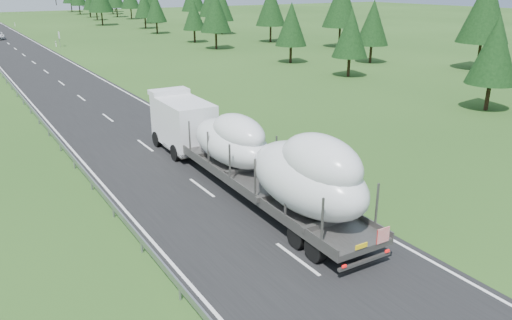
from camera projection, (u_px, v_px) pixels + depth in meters
ground at (297, 259)px, 20.85m from camera, size 400.00×400.00×0.00m
road_surface at (2, 39)px, 100.57m from camera, size 10.00×400.00×0.02m
marker_posts at (3, 18)px, 147.49m from camera, size 0.13×350.08×1.00m
highway_sign at (59, 36)px, 87.62m from camera, size 0.08×0.90×2.60m
tree_line_right at (193, 1)px, 113.29m from camera, size 28.37×286.76×12.08m
boat_truck at (251, 151)px, 26.35m from camera, size 3.60×20.78×4.88m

